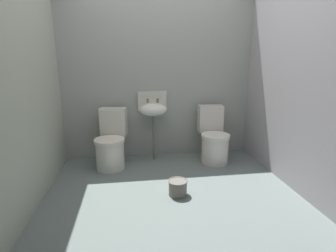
{
  "coord_description": "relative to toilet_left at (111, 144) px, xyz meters",
  "views": [
    {
      "loc": [
        -0.42,
        -2.55,
        1.46
      ],
      "look_at": [
        0.0,
        0.31,
        0.7
      ],
      "focal_mm": 27.74,
      "sensor_mm": 36.0,
      "label": 1
    }
  ],
  "objects": [
    {
      "name": "toilet_left",
      "position": [
        0.0,
        0.0,
        0.0
      ],
      "size": [
        0.47,
        0.64,
        0.78
      ],
      "rotation": [
        0.0,
        0.0,
        2.98
      ],
      "color": "silver",
      "rests_on": "ground"
    },
    {
      "name": "ground_plane",
      "position": [
        0.7,
        -0.9,
        -0.36
      ],
      "size": [
        3.17,
        2.89,
        0.08
      ],
      "primitive_type": "cube",
      "color": "slate"
    },
    {
      "name": "toilet_right",
      "position": [
        1.45,
        -0.0,
        0.0
      ],
      "size": [
        0.41,
        0.6,
        0.78
      ],
      "rotation": [
        0.0,
        0.0,
        3.11
      ],
      "color": "silver",
      "rests_on": "ground"
    },
    {
      "name": "wall_back",
      "position": [
        0.7,
        0.4,
        0.83
      ],
      "size": [
        3.17,
        0.1,
        2.3
      ],
      "primitive_type": "cube",
      "color": "#989C95",
      "rests_on": "ground"
    },
    {
      "name": "sink",
      "position": [
        0.6,
        0.19,
        0.43
      ],
      "size": [
        0.42,
        0.35,
        0.99
      ],
      "color": "#67645C",
      "rests_on": "ground"
    },
    {
      "name": "wall_right",
      "position": [
        2.14,
        -0.8,
        0.83
      ],
      "size": [
        0.1,
        2.69,
        2.3
      ],
      "primitive_type": "cube",
      "color": "#9A969A",
      "rests_on": "ground"
    },
    {
      "name": "wall_left",
      "position": [
        -0.73,
        -0.8,
        0.83
      ],
      "size": [
        0.1,
        2.69,
        2.3
      ],
      "primitive_type": "cube",
      "color": "#9CA291",
      "rests_on": "ground"
    },
    {
      "name": "bucket",
      "position": [
        0.76,
        -0.92,
        -0.23
      ],
      "size": [
        0.22,
        0.22,
        0.18
      ],
      "color": "#67645C",
      "rests_on": "ground"
    }
  ]
}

